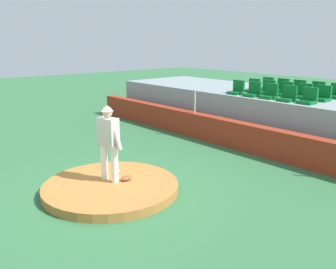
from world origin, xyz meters
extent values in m
plane|color=#316C3F|center=(0.00, 0.00, 0.00)|extent=(60.00, 60.00, 0.00)
cylinder|color=#AE6F33|center=(0.00, 0.00, 0.10)|extent=(3.22, 3.22, 0.20)
cylinder|color=white|center=(-0.35, 0.05, 0.66)|extent=(0.17, 0.17, 0.90)
cylinder|color=white|center=(0.01, 0.12, 0.66)|extent=(0.17, 0.17, 0.90)
cube|color=#B7B2A8|center=(-0.17, 0.09, 1.43)|extent=(0.55, 0.36, 0.65)
cylinder|color=#B7B2A8|center=(-0.43, 0.04, 1.39)|extent=(0.25, 0.16, 0.74)
cylinder|color=#B7B2A8|center=(0.09, 0.14, 1.39)|extent=(0.36, 0.18, 0.73)
sphere|color=tan|center=(-0.17, 0.09, 1.90)|extent=(0.25, 0.25, 0.25)
cone|color=#B7B2A8|center=(-0.17, 0.09, 1.99)|extent=(0.34, 0.34, 0.14)
sphere|color=white|center=(-0.50, 0.55, 0.24)|extent=(0.07, 0.07, 0.07)
ellipsoid|color=brown|center=(0.08, 0.39, 0.26)|extent=(0.25, 0.33, 0.11)
cube|color=maroon|center=(0.00, 5.15, 0.45)|extent=(16.50, 0.40, 0.91)
cylinder|color=silver|center=(-2.38, 5.15, 1.33)|extent=(0.06, 0.06, 0.85)
cube|color=gray|center=(0.00, 7.76, 0.80)|extent=(15.68, 3.88, 1.60)
cube|color=#0A6325|center=(-1.42, 6.27, 1.65)|extent=(0.48, 0.44, 0.10)
cube|color=#0A6325|center=(-1.42, 6.45, 1.90)|extent=(0.48, 0.08, 0.40)
cube|color=#0A6325|center=(-0.68, 6.25, 1.65)|extent=(0.48, 0.44, 0.10)
cube|color=#0A6325|center=(-0.68, 6.43, 1.90)|extent=(0.48, 0.08, 0.40)
cube|color=#0A6325|center=(-0.03, 6.29, 1.65)|extent=(0.48, 0.44, 0.10)
cube|color=#0A6325|center=(-0.03, 6.47, 1.90)|extent=(0.48, 0.08, 0.40)
cube|color=#0A6325|center=(0.69, 6.25, 1.65)|extent=(0.48, 0.44, 0.10)
cube|color=#0A6325|center=(0.69, 6.43, 1.90)|extent=(0.48, 0.08, 0.40)
cube|color=#0A6325|center=(1.37, 6.30, 1.65)|extent=(0.48, 0.44, 0.10)
cube|color=#0A6325|center=(1.37, 6.48, 1.90)|extent=(0.48, 0.08, 0.40)
cube|color=#0A6325|center=(-1.38, 7.19, 1.65)|extent=(0.48, 0.44, 0.10)
cube|color=#0A6325|center=(-1.38, 7.37, 1.90)|extent=(0.48, 0.08, 0.40)
cube|color=#0A6325|center=(-0.70, 7.16, 1.65)|extent=(0.48, 0.44, 0.10)
cube|color=#0A6325|center=(-0.70, 7.34, 1.90)|extent=(0.48, 0.08, 0.40)
cube|color=#0A6325|center=(0.02, 7.17, 1.65)|extent=(0.48, 0.44, 0.10)
cube|color=#0A6325|center=(0.02, 7.35, 1.90)|extent=(0.48, 0.08, 0.40)
cube|color=#0A6325|center=(0.72, 7.18, 1.65)|extent=(0.48, 0.44, 0.10)
cube|color=#0A6325|center=(0.72, 7.36, 1.90)|extent=(0.48, 0.08, 0.40)
cube|color=#0A6325|center=(1.39, 7.16, 1.65)|extent=(0.48, 0.44, 0.10)
cube|color=#0A6325|center=(1.39, 7.34, 1.90)|extent=(0.48, 0.08, 0.40)
cube|color=#0A6325|center=(-1.38, 8.09, 1.65)|extent=(0.48, 0.44, 0.10)
cube|color=#0A6325|center=(-1.38, 8.27, 1.90)|extent=(0.48, 0.08, 0.40)
cube|color=#0A6325|center=(-0.68, 8.06, 1.65)|extent=(0.48, 0.44, 0.10)
cube|color=#0A6325|center=(-0.68, 8.24, 1.90)|extent=(0.48, 0.08, 0.40)
cube|color=#0A6325|center=(0.00, 8.06, 1.65)|extent=(0.48, 0.44, 0.10)
cube|color=#0A6325|center=(0.00, 8.24, 1.90)|extent=(0.48, 0.08, 0.40)
cube|color=#0A6325|center=(0.71, 8.10, 1.65)|extent=(0.48, 0.44, 0.10)
cube|color=#0A6325|center=(0.71, 8.28, 1.90)|extent=(0.48, 0.08, 0.40)
cube|color=#0A6325|center=(1.42, 8.05, 1.65)|extent=(0.48, 0.44, 0.10)
camera|label=1|loc=(7.02, -4.23, 3.50)|focal=38.80mm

